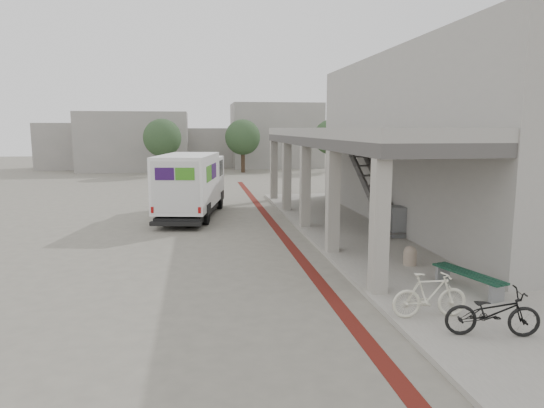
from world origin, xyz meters
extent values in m
plane|color=#6A655B|center=(0.00, 0.00, 0.00)|extent=(120.00, 120.00, 0.00)
cube|color=#571711|center=(1.00, 2.00, 0.01)|extent=(0.35, 40.00, 0.01)
cube|color=gray|center=(4.00, 0.00, 0.06)|extent=(4.40, 28.00, 0.12)
cube|color=gray|center=(7.35, 4.50, 3.50)|extent=(4.30, 17.00, 7.00)
cube|color=#494644|center=(3.60, 4.50, 3.50)|extent=(3.40, 16.90, 0.35)
cube|color=gray|center=(3.60, 4.50, 3.85)|extent=(3.40, 16.90, 0.35)
cube|color=gray|center=(-8.00, 34.00, 2.75)|extent=(10.00, 6.00, 5.50)
cube|color=gray|center=(-1.00, 38.00, 2.00)|extent=(8.00, 6.00, 4.00)
cube|color=gray|center=(6.00, 36.00, 3.25)|extent=(9.00, 6.00, 6.50)
cube|color=gray|center=(-14.00, 37.00, 2.25)|extent=(7.00, 5.00, 4.50)
cylinder|color=#38281C|center=(-5.00, 28.00, 1.20)|extent=(0.36, 0.36, 2.40)
sphere|color=#263D24|center=(-5.00, 28.00, 3.20)|extent=(3.20, 3.20, 3.20)
cylinder|color=#38281C|center=(2.00, 30.00, 1.20)|extent=(0.36, 0.36, 2.40)
sphere|color=#263D24|center=(2.00, 30.00, 3.20)|extent=(3.20, 3.20, 3.20)
cylinder|color=#38281C|center=(10.00, 29.00, 1.20)|extent=(0.36, 0.36, 2.40)
sphere|color=#263D24|center=(10.00, 29.00, 3.20)|extent=(3.20, 3.20, 3.20)
cube|color=black|center=(-2.40, 7.93, 0.35)|extent=(2.99, 6.44, 0.27)
cube|color=white|center=(-2.55, 7.15, 1.73)|extent=(2.95, 4.92, 2.30)
cube|color=white|center=(-1.98, 10.15, 1.59)|extent=(2.40, 2.05, 2.04)
cube|color=white|center=(-1.80, 11.06, 0.84)|extent=(2.01, 0.89, 0.71)
cube|color=black|center=(-1.84, 10.84, 2.08)|extent=(1.99, 0.79, 0.93)
cube|color=black|center=(-3.00, 4.80, 0.31)|extent=(2.04, 0.60, 0.16)
cube|color=#2F114E|center=(-3.48, 7.96, 2.13)|extent=(0.25, 1.22, 0.66)
cube|color=#3B8A1E|center=(-3.73, 6.65, 2.13)|extent=(0.25, 1.22, 0.66)
cube|color=#2F114E|center=(-3.38, 4.93, 2.26)|extent=(0.74, 0.17, 0.49)
cube|color=#3B8A1E|center=(-2.60, 4.78, 2.26)|extent=(0.74, 0.17, 0.49)
cylinder|color=black|center=(-2.88, 10.37, 0.40)|extent=(0.39, 0.83, 0.80)
cylinder|color=black|center=(-1.05, 10.02, 0.40)|extent=(0.39, 0.83, 0.80)
cylinder|color=black|center=(-3.65, 6.37, 0.40)|extent=(0.39, 0.83, 0.80)
cylinder|color=black|center=(-1.82, 6.02, 0.40)|extent=(0.39, 0.83, 0.80)
cube|color=gray|center=(4.50, -4.58, 0.33)|extent=(0.42, 0.20, 0.42)
cube|color=gray|center=(4.04, -3.00, 0.33)|extent=(0.42, 0.20, 0.42)
cube|color=#123726|center=(4.13, -3.83, 0.56)|extent=(0.67, 1.93, 0.05)
cube|color=#123726|center=(4.27, -3.79, 0.56)|extent=(0.67, 1.93, 0.05)
cube|color=#123726|center=(4.42, -3.75, 0.56)|extent=(0.67, 1.93, 0.05)
cylinder|color=gray|center=(2.10, -3.30, 0.30)|extent=(0.36, 0.36, 0.36)
sphere|color=gray|center=(2.10, -3.30, 0.48)|extent=(0.36, 0.36, 0.36)
cylinder|color=gray|center=(3.87, -1.42, 0.31)|extent=(0.37, 0.37, 0.37)
sphere|color=gray|center=(3.87, -1.42, 0.49)|extent=(0.37, 0.37, 0.37)
cube|color=slate|center=(5.00, 2.16, 0.67)|extent=(0.60, 0.73, 1.10)
imported|color=black|center=(3.33, -6.20, 0.58)|extent=(1.84, 0.98, 0.92)
imported|color=beige|center=(2.58, -5.18, 0.60)|extent=(1.61, 0.52, 0.96)
camera|label=1|loc=(-2.10, -14.16, 4.01)|focal=32.00mm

